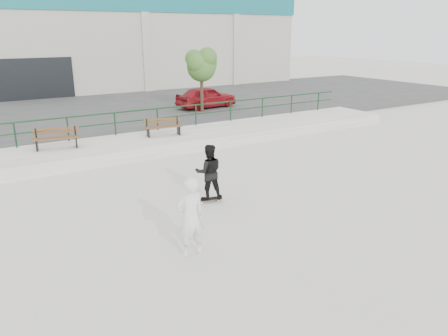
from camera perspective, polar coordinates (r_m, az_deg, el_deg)
ground at (r=10.26m, az=0.67°, el=-10.95°), size 120.00×120.00×0.00m
ledge at (r=18.37m, az=-15.53°, el=2.21°), size 30.00×3.00×0.50m
parking_strip at (r=26.46m, az=-20.98°, el=6.24°), size 60.00×14.00×0.50m
railing at (r=19.37m, az=-16.90°, el=5.89°), size 28.00×0.06×1.03m
commercial_building at (r=39.88m, az=-25.95°, el=15.36°), size 44.20×16.33×8.00m
bench_left at (r=18.21m, az=-21.06°, el=3.64°), size 1.80×0.85×0.80m
bench_right at (r=19.34m, az=-7.96°, el=5.34°), size 1.69×0.80×0.75m
tree at (r=24.66m, az=-2.94°, el=13.45°), size 2.00×1.78×3.55m
red_car at (r=26.24m, az=-2.32°, el=9.25°), size 3.86×1.86×1.27m
skateboard at (r=13.09m, az=-1.96°, el=-4.09°), size 0.80×0.36×0.09m
standing_skater at (r=12.80m, az=-2.00°, el=-0.53°), size 0.99×0.89×1.66m
seated_skater at (r=9.77m, az=-4.40°, el=-6.43°), size 0.69×0.46×1.87m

